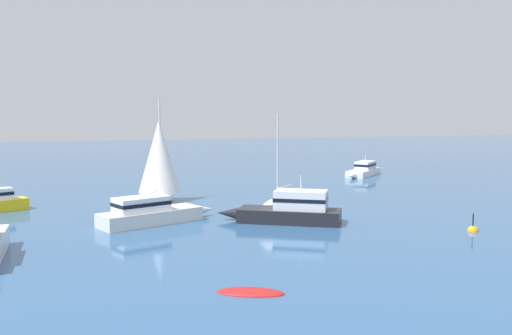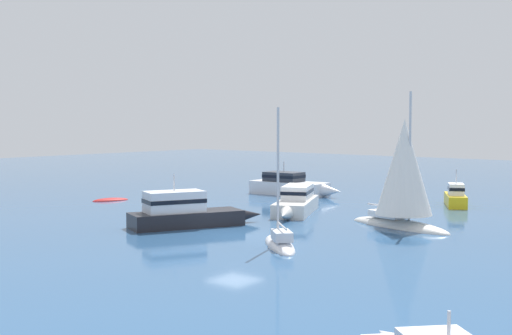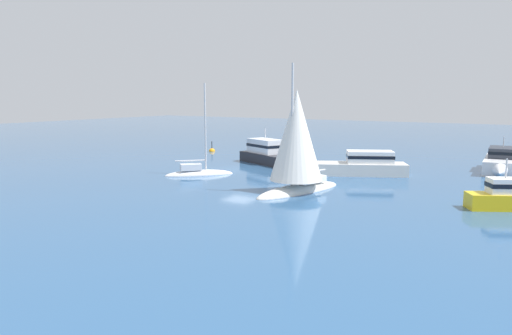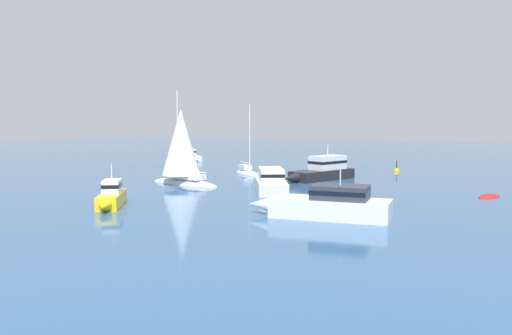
# 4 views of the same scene
# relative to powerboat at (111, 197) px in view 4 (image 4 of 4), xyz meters

# --- Properties ---
(ground_plane) EXTENTS (160.00, 160.00, 0.00)m
(ground_plane) POSITION_rel_powerboat_xyz_m (-3.98, -19.96, -0.64)
(ground_plane) COLOR #2D5684
(powerboat) EXTENTS (3.45, 5.16, 2.71)m
(powerboat) POSITION_rel_powerboat_xyz_m (0.00, 0.00, 0.00)
(powerboat) COLOR yellow
(powerboat) RESTS_ON ground
(cabin_cruiser) EXTENTS (4.84, 8.09, 3.10)m
(cabin_cruiser) POSITION_rel_powerboat_xyz_m (-8.14, -19.56, 0.22)
(cabin_cruiser) COLOR black
(cabin_cruiser) RESTS_ON ground
(dinghy) EXTENTS (2.04, 3.07, 0.42)m
(dinghy) POSITION_rel_powerboat_xyz_m (-22.04, -13.98, -0.64)
(dinghy) COLOR #B21E1E
(dinghy) RESTS_ON ground
(sailboat) EXTENTS (7.46, 3.98, 8.35)m
(sailboat) POSITION_rel_powerboat_xyz_m (1.85, -11.81, 2.27)
(sailboat) COLOR silver
(sailboat) RESTS_ON ground
(launch) EXTENTS (5.82, 5.47, 2.16)m
(launch) POSITION_rel_powerboat_xyz_m (13.98, -33.66, -0.05)
(launch) COLOR white
(launch) RESTS_ON ground
(ketch) EXTENTS (4.63, 4.41, 7.27)m
(ketch) POSITION_rel_powerboat_xyz_m (-0.04, -21.08, -0.50)
(ketch) COLOR white
(ketch) RESTS_ON ground
(powerboat_1) EXTENTS (5.05, 8.11, 1.83)m
(powerboat_1) POSITION_rel_powerboat_xyz_m (-6.60, -10.72, 0.11)
(powerboat_1) COLOR silver
(powerboat_1) RESTS_ON ground
(cabin_cruiser_1) EXTENTS (8.32, 2.83, 2.76)m
(cabin_cruiser_1) POSITION_rel_powerboat_xyz_m (-13.65, -1.72, 0.14)
(cabin_cruiser_1) COLOR white
(cabin_cruiser_1) RESTS_ON ground
(channel_buoy) EXTENTS (0.68, 0.68, 1.43)m
(channel_buoy) POSITION_rel_powerboat_xyz_m (-13.14, -29.67, -0.63)
(channel_buoy) COLOR orange
(channel_buoy) RESTS_ON ground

